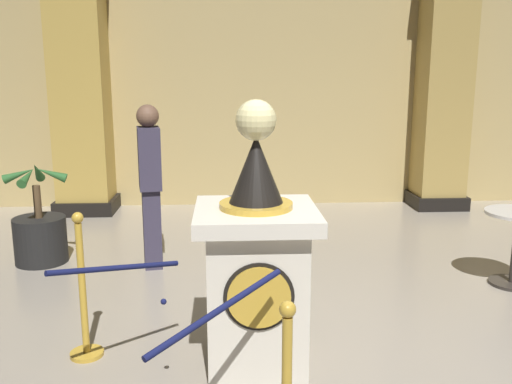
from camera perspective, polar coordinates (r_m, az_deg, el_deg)
ground_plane at (r=3.94m, az=6.20°, el=-18.62°), size 12.25×12.25×0.00m
back_wall at (r=8.57m, az=0.76°, el=11.38°), size 12.25×0.16×3.80m
pedestal_clock at (r=3.81m, az=0.00°, el=-7.78°), size 0.82×0.82×1.85m
stanchion_near at (r=4.23m, az=-17.25°, el=-11.17°), size 0.24×0.24×1.07m
velvet_rope at (r=3.33m, az=-9.51°, el=-9.63°), size 1.37×1.37×0.22m
column_left at (r=8.42m, az=-17.51°, el=10.21°), size 0.88×0.88×3.64m
column_right at (r=8.78m, az=18.62°, el=10.20°), size 0.81×0.81×3.64m
potted_palm_left at (r=6.42m, az=-21.26°, el=-4.08°), size 0.66×0.64×1.11m
bystander_guest at (r=5.83m, az=-10.79°, el=0.98°), size 0.28×0.39×1.70m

